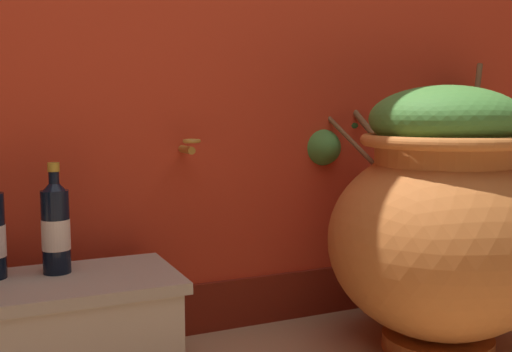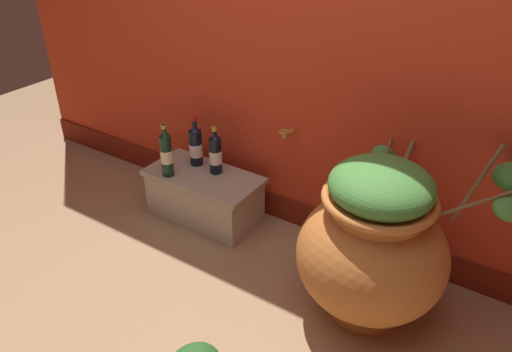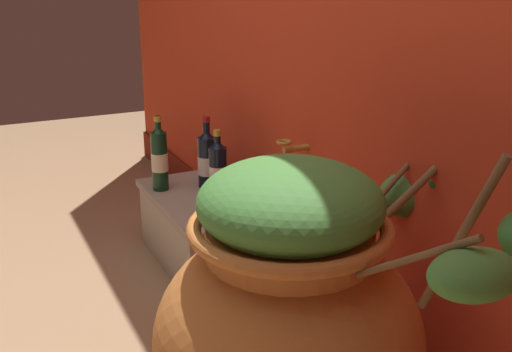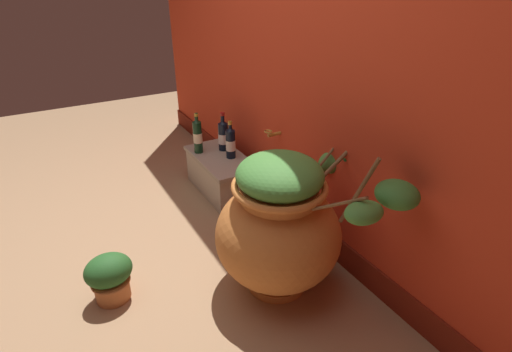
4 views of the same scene
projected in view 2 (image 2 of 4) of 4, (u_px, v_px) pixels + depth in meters
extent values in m
plane|color=#9E7A56|center=(182.00, 344.00, 2.28)|extent=(7.00, 7.00, 0.00)
cube|color=red|center=(321.00, 2.00, 2.48)|extent=(4.40, 0.20, 2.60)
cube|color=maroon|center=(300.00, 213.00, 3.02)|extent=(4.40, 0.02, 0.17)
cylinder|color=#B28433|center=(289.00, 134.00, 2.75)|extent=(0.02, 0.10, 0.02)
torus|color=#B28433|center=(284.00, 132.00, 2.70)|extent=(0.06, 0.06, 0.01)
cylinder|color=#C17033|center=(363.00, 306.00, 2.45)|extent=(0.34, 0.34, 0.05)
ellipsoid|color=#C17033|center=(371.00, 255.00, 2.29)|extent=(0.69, 0.69, 0.59)
cylinder|color=#C17033|center=(378.00, 209.00, 2.16)|extent=(0.41, 0.41, 0.10)
torus|color=#C17033|center=(380.00, 199.00, 2.13)|extent=(0.50, 0.50, 0.04)
cylinder|color=brown|center=(408.00, 154.00, 2.40)|extent=(0.03, 0.32, 0.23)
ellipsoid|color=#235623|center=(417.00, 142.00, 2.51)|extent=(0.17, 0.20, 0.13)
cylinder|color=brown|center=(386.00, 158.00, 2.44)|extent=(0.08, 0.29, 0.21)
ellipsoid|color=#428438|center=(387.00, 153.00, 2.58)|extent=(0.15, 0.24, 0.14)
cylinder|color=brown|center=(476.00, 184.00, 2.10)|extent=(0.13, 0.10, 0.38)
cylinder|color=brown|center=(474.00, 204.00, 1.99)|extent=(0.27, 0.08, 0.19)
ellipsoid|color=#428438|center=(511.00, 207.00, 1.94)|extent=(0.14, 0.18, 0.09)
ellipsoid|color=#428438|center=(381.00, 186.00, 2.10)|extent=(0.45, 0.45, 0.20)
cube|color=#B2A893|center=(205.00, 196.00, 3.07)|extent=(0.66, 0.34, 0.31)
cube|color=#A09785|center=(203.00, 177.00, 2.99)|extent=(0.70, 0.36, 0.03)
cylinder|color=black|center=(167.00, 156.00, 2.92)|extent=(0.07, 0.07, 0.26)
cone|color=black|center=(164.00, 134.00, 2.85)|extent=(0.07, 0.07, 0.04)
cylinder|color=black|center=(164.00, 130.00, 2.84)|extent=(0.03, 0.03, 0.07)
cylinder|color=#B7932D|center=(164.00, 126.00, 2.82)|extent=(0.03, 0.03, 0.02)
cylinder|color=beige|center=(167.00, 156.00, 2.92)|extent=(0.07, 0.07, 0.08)
cylinder|color=black|center=(196.00, 148.00, 3.04)|extent=(0.08, 0.08, 0.22)
cone|color=black|center=(194.00, 129.00, 2.98)|extent=(0.08, 0.08, 0.04)
cylinder|color=black|center=(194.00, 124.00, 2.96)|extent=(0.03, 0.03, 0.09)
cylinder|color=maroon|center=(194.00, 118.00, 2.94)|extent=(0.04, 0.04, 0.02)
cylinder|color=silver|center=(196.00, 149.00, 3.05)|extent=(0.08, 0.08, 0.08)
cylinder|color=black|center=(216.00, 156.00, 2.95)|extent=(0.07, 0.07, 0.22)
cone|color=black|center=(215.00, 137.00, 2.89)|extent=(0.07, 0.07, 0.04)
cylinder|color=black|center=(214.00, 133.00, 2.88)|extent=(0.03, 0.03, 0.07)
cylinder|color=#B7932D|center=(214.00, 129.00, 2.87)|extent=(0.03, 0.03, 0.02)
cylinder|color=white|center=(216.00, 157.00, 2.96)|extent=(0.08, 0.08, 0.08)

